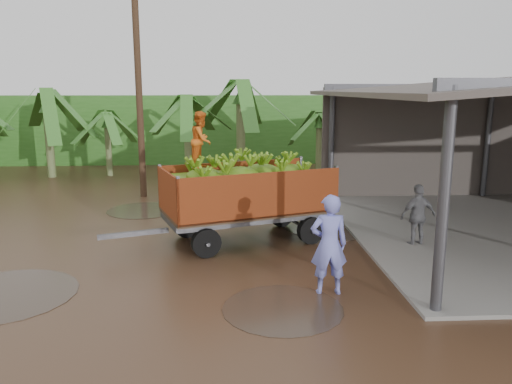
% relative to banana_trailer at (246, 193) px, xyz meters
% --- Properties ---
extents(ground, '(100.00, 100.00, 0.00)m').
position_rel_banana_trailer_xyz_m(ground, '(-2.10, -0.89, -1.29)').
color(ground, black).
rests_on(ground, ground).
extents(hedge_north, '(22.00, 3.00, 3.60)m').
position_rel_banana_trailer_xyz_m(hedge_north, '(-4.10, 15.11, 0.51)').
color(hedge_north, '#2D661E').
rests_on(hedge_north, ground).
extents(banana_trailer, '(5.93, 3.34, 3.40)m').
position_rel_banana_trailer_xyz_m(banana_trailer, '(0.00, 0.00, 0.00)').
color(banana_trailer, '#AB3F18').
rests_on(banana_trailer, ground).
extents(man_blue, '(0.72, 0.48, 1.98)m').
position_rel_banana_trailer_xyz_m(man_blue, '(1.46, -3.57, -0.30)').
color(man_blue, '#767BD7').
rests_on(man_blue, ground).
extents(man_grey, '(1.00, 0.55, 1.61)m').
position_rel_banana_trailer_xyz_m(man_grey, '(4.29, -0.78, -0.48)').
color(man_grey, slate).
rests_on(man_grey, ground).
extents(utility_pole, '(1.20, 0.24, 8.03)m').
position_rel_banana_trailer_xyz_m(utility_pole, '(-3.63, 5.75, 2.78)').
color(utility_pole, '#47301E').
rests_on(utility_pole, ground).
extents(banana_plants, '(24.69, 20.48, 4.45)m').
position_rel_banana_trailer_xyz_m(banana_plants, '(-7.89, 5.35, 0.66)').
color(banana_plants, '#2D661E').
rests_on(banana_plants, ground).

